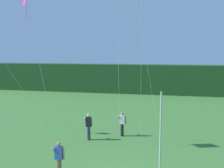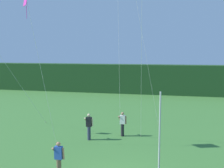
{
  "view_description": "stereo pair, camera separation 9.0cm",
  "coord_description": "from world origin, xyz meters",
  "px_view_note": "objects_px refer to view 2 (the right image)",
  "views": [
    {
      "loc": [
        1.92,
        -9.97,
        5.81
      ],
      "look_at": [
        -0.88,
        3.36,
        4.08
      ],
      "focal_mm": 41.94,
      "sensor_mm": 36.0,
      "label": 1
    },
    {
      "loc": [
        2.01,
        -9.95,
        5.81
      ],
      "look_at": [
        -0.88,
        3.36,
        4.08
      ],
      "focal_mm": 41.94,
      "sensor_mm": 36.0,
      "label": 2
    }
  ],
  "objects_px": {
    "banner_flag": "(159,153)",
    "person_far_right": "(89,126)",
    "person_far_left": "(123,123)",
    "kite_magenta_diamond_1": "(28,5)",
    "person_mid_field": "(59,158)"
  },
  "relations": [
    {
      "from": "person_far_left",
      "to": "banner_flag",
      "type": "bearing_deg",
      "value": -70.77
    },
    {
      "from": "banner_flag",
      "to": "person_far_left",
      "type": "distance_m",
      "value": 8.39
    },
    {
      "from": "banner_flag",
      "to": "person_far_right",
      "type": "distance_m",
      "value": 8.23
    },
    {
      "from": "person_far_right",
      "to": "kite_magenta_diamond_1",
      "type": "relative_size",
      "value": 0.19
    },
    {
      "from": "banner_flag",
      "to": "person_far_left",
      "type": "bearing_deg",
      "value": 109.23
    },
    {
      "from": "banner_flag",
      "to": "person_far_left",
      "type": "height_order",
      "value": "banner_flag"
    },
    {
      "from": "banner_flag",
      "to": "kite_magenta_diamond_1",
      "type": "height_order",
      "value": "kite_magenta_diamond_1"
    },
    {
      "from": "person_mid_field",
      "to": "person_far_left",
      "type": "distance_m",
      "value": 6.66
    },
    {
      "from": "person_far_left",
      "to": "kite_magenta_diamond_1",
      "type": "distance_m",
      "value": 9.55
    },
    {
      "from": "person_far_left",
      "to": "person_far_right",
      "type": "height_order",
      "value": "person_far_right"
    },
    {
      "from": "kite_magenta_diamond_1",
      "to": "person_mid_field",
      "type": "bearing_deg",
      "value": -45.81
    },
    {
      "from": "person_mid_field",
      "to": "kite_magenta_diamond_1",
      "type": "height_order",
      "value": "kite_magenta_diamond_1"
    },
    {
      "from": "banner_flag",
      "to": "person_far_right",
      "type": "xyz_separation_m",
      "value": [
        -4.75,
        6.61,
        -1.18
      ]
    },
    {
      "from": "person_far_left",
      "to": "person_far_right",
      "type": "relative_size",
      "value": 0.96
    },
    {
      "from": "banner_flag",
      "to": "kite_magenta_diamond_1",
      "type": "bearing_deg",
      "value": 149.0
    }
  ]
}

